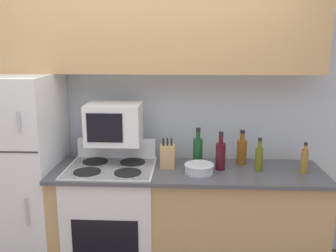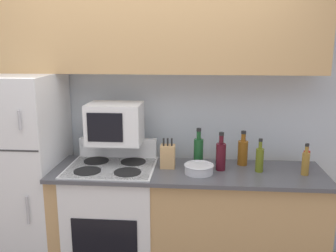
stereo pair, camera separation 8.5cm
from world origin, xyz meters
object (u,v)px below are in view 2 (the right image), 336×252
Objects in this scene: bottle_wine_green at (198,150)px; bottle_whiskey at (243,152)px; bottle_vinegar at (306,163)px; bottle_hot_sauce at (306,158)px; bottle_wine_red at (221,155)px; bowl at (199,168)px; refrigerator at (20,172)px; knife_block at (168,156)px; stove at (113,218)px; microwave at (115,123)px; bottle_olive_oil at (260,159)px.

bottle_wine_green reaches higher than bottle_whiskey.
bottle_hot_sauce is at bearing 72.22° from bottle_vinegar.
bottle_wine_red reaches higher than bottle_whiskey.
bowl is 0.86m from bottle_hot_sauce.
refrigerator is 7.14× the size of bowl.
bottle_vinegar is 0.17m from bottle_hot_sauce.
knife_block is at bearing 176.64° from bottle_wine_red.
refrigerator is 1.25m from knife_block.
bottle_wine_green is (-0.01, 0.21, 0.08)m from bowl.
stove is at bearing 178.58° from bottle_vinegar.
microwave is 2.14× the size of bottle_hot_sauce.
bottle_hot_sauce is (0.49, -0.04, -0.03)m from bottle_whiskey.
bottle_whiskey is (1.04, 0.16, 0.54)m from stove.
bowl is at bearing -170.50° from bottle_olive_oil.
bowl is at bearing -146.09° from bottle_whiskey.
refrigerator is at bearing 177.25° from bottle_vinegar.
refrigerator reaches higher than microwave.
bottle_olive_oil is (1.15, 0.01, 0.53)m from stove.
bottle_vinegar is at bearing -107.78° from bottle_hot_sauce.
knife_block is 0.61m from bottle_whiskey.
stove is 1.02m from bottle_wine_red.
bottle_vinegar is at bearing -4.52° from knife_block.
bottle_wine_red is 0.68m from bottle_hot_sauce.
bottle_hot_sauce is at bearing 16.77° from bottle_olive_oil.
microwave is 1.43× the size of bottle_wine_green.
bottle_hot_sauce is at bearing 3.95° from knife_block.
bottle_whiskey is 1.08× the size of bottle_olive_oil.
bottle_wine_red is (-0.18, -0.14, 0.01)m from bottle_whiskey.
stove is 0.77m from microwave.
microwave reaches higher than bottle_olive_oil.
microwave is 1.65× the size of bottle_olive_oil.
refrigerator is 6.24× the size of bottle_olive_oil.
refrigerator is 0.87m from stove.
bottle_whiskey is 0.19m from bottle_olive_oil.
knife_block is 1.06× the size of bowl.
bottle_olive_oil reaches higher than bowl.
refrigerator is 6.74× the size of knife_block.
refrigerator is 1.84m from bottle_whiskey.
knife_block is 0.26m from bottle_wine_green.
microwave is 1.88× the size of bowl.
microwave is 0.76m from bowl.
bottle_wine_green is 0.85m from bottle_hot_sauce.
bottle_hot_sauce reaches higher than bowl.
refrigerator is 1.49m from bottle_wine_green.
bottle_whiskey is at bearing 174.94° from bottle_hot_sauce.
bottle_olive_oil is at bearing 172.72° from bottle_vinegar.
knife_block is (0.43, -0.07, -0.24)m from microwave.
microwave is 1.05m from bottle_whiskey.
microwave is 0.50m from knife_block.
bottle_olive_oil is at bearing -5.56° from microwave.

